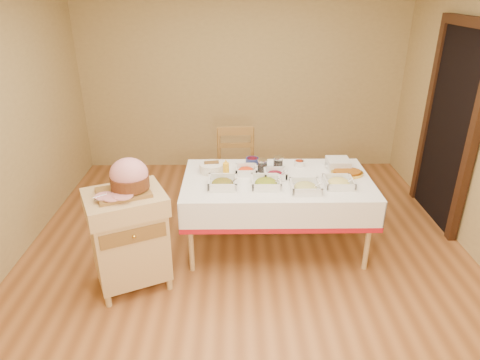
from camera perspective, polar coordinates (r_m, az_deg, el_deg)
name	(u,v)px	position (r m, az deg, el deg)	size (l,w,h in m)	color
room_shell	(248,136)	(3.67, 1.02, 5.93)	(5.00, 5.00, 5.00)	#9D5E30
doorway	(451,124)	(5.13, 26.27, 6.66)	(0.09, 1.10, 2.20)	black
dining_table	(277,193)	(4.23, 4.89, -1.79)	(1.82, 1.02, 0.76)	tan
butcher_cart	(129,234)	(3.83, -14.61, -7.04)	(0.80, 0.75, 0.91)	tan
dining_chair	(236,172)	(4.91, -0.49, 1.12)	(0.47, 0.45, 1.01)	brown
ham_on_board	(128,178)	(3.62, -14.65, 0.24)	(0.45, 0.43, 0.29)	brown
serving_dish_a	(223,183)	(3.97, -2.34, -0.37)	(0.27, 0.27, 0.12)	silver
serving_dish_b	(266,183)	(3.99, 3.49, -0.34)	(0.27, 0.27, 0.11)	silver
serving_dish_c	(305,187)	(3.94, 8.73, -0.90)	(0.27, 0.27, 0.11)	silver
serving_dish_d	(339,182)	(4.10, 13.03, -0.30)	(0.27, 0.27, 0.10)	silver
serving_dish_e	(246,170)	(4.26, 0.82, 1.33)	(0.22, 0.21, 0.10)	silver
serving_dish_f	(275,174)	(4.18, 4.71, 0.78)	(0.23, 0.22, 0.10)	silver
small_bowl_left	(207,166)	(4.38, -4.47, 1.88)	(0.11, 0.11, 0.05)	silver
small_bowl_mid	(252,160)	(4.49, 1.65, 2.63)	(0.14, 0.14, 0.06)	navy
small_bowl_right	(299,163)	(4.48, 7.92, 2.27)	(0.11, 0.11, 0.06)	silver
bowl_white_imported	(270,165)	(4.43, 4.00, 2.04)	(0.14, 0.14, 0.04)	silver
bowl_small_imported	(331,166)	(4.49, 12.09, 1.87)	(0.14, 0.14, 0.04)	silver
preserve_jar_left	(262,166)	(4.30, 3.00, 1.87)	(0.10, 0.10, 0.13)	silver
preserve_jar_right	(278,164)	(4.36, 5.11, 2.20)	(0.10, 0.10, 0.13)	silver
mustard_bottle	(226,169)	(4.14, -1.89, 1.43)	(0.06, 0.06, 0.19)	yellow
bread_basket	(212,168)	(4.29, -3.80, 1.66)	(0.24, 0.24, 0.11)	white
plate_stack	(338,164)	(4.49, 12.94, 2.16)	(0.23, 0.23, 0.10)	silver
brass_platter	(347,173)	(4.36, 14.09, 0.93)	(0.32, 0.23, 0.04)	gold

